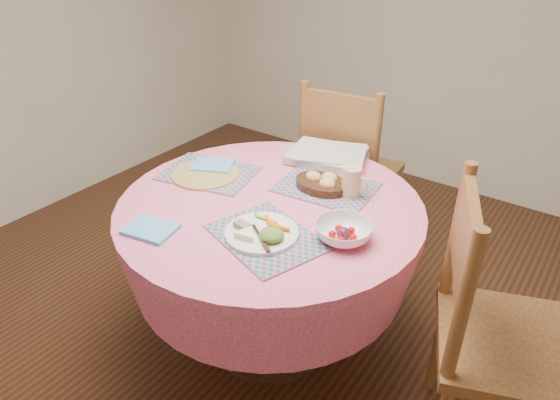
{
  "coord_description": "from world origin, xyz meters",
  "views": [
    {
      "loc": [
        1.05,
        -1.38,
        1.77
      ],
      "look_at": [
        0.05,
        0.0,
        0.78
      ],
      "focal_mm": 32.0,
      "sensor_mm": 36.0,
      "label": 1
    }
  ],
  "objects": [
    {
      "name": "latte_mug",
      "position": [
        0.24,
        0.24,
        0.82
      ],
      "size": [
        0.12,
        0.08,
        0.12
      ],
      "color": "#CAB78B",
      "rests_on": "placemat_back"
    },
    {
      "name": "dining_table",
      "position": [
        0.0,
        0.0,
        0.56
      ],
      "size": [
        1.24,
        1.24,
        0.75
      ],
      "color": "pink",
      "rests_on": "ground"
    },
    {
      "name": "fruit_bowl",
      "position": [
        0.37,
        -0.05,
        0.78
      ],
      "size": [
        0.24,
        0.24,
        0.06
      ],
      "rotation": [
        0.0,
        0.0,
        0.21
      ],
      "color": "white",
      "rests_on": "dining_table"
    },
    {
      "name": "napkin_far",
      "position": [
        -0.4,
        0.1,
        0.76
      ],
      "size": [
        0.22,
        0.21,
        0.01
      ],
      "primitive_type": "cube",
      "rotation": [
        0.0,
        0.0,
        0.48
      ],
      "color": "#5CAAEE",
      "rests_on": "placemat_left"
    },
    {
      "name": "wicker_trivet",
      "position": [
        -0.38,
        0.03,
        0.76
      ],
      "size": [
        0.3,
        0.3,
        0.01
      ],
      "primitive_type": "cylinder",
      "color": "tan",
      "rests_on": "dining_table"
    },
    {
      "name": "ground",
      "position": [
        0.0,
        0.0,
        0.0
      ],
      "size": [
        4.0,
        4.0,
        0.0
      ],
      "primitive_type": "plane",
      "color": "#331C0F",
      "rests_on": "ground"
    },
    {
      "name": "placemat_back",
      "position": [
        0.12,
        0.24,
        0.75
      ],
      "size": [
        0.43,
        0.34,
        0.01
      ],
      "primitive_type": "cube",
      "rotation": [
        0.0,
        0.0,
        0.1
      ],
      "color": "#147571",
      "rests_on": "dining_table"
    },
    {
      "name": "napkin_near",
      "position": [
        -0.23,
        -0.42,
        0.76
      ],
      "size": [
        0.2,
        0.17,
        0.01
      ],
      "primitive_type": "cube",
      "rotation": [
        0.0,
        0.0,
        0.19
      ],
      "color": "#5CAAEE",
      "rests_on": "dining_table"
    },
    {
      "name": "placemat_front",
      "position": [
        0.14,
        -0.21,
        0.75
      ],
      "size": [
        0.47,
        0.41,
        0.01
      ],
      "primitive_type": "cube",
      "rotation": [
        0.0,
        0.0,
        -0.32
      ],
      "color": "#147571",
      "rests_on": "dining_table"
    },
    {
      "name": "chair_back",
      "position": [
        -0.09,
        0.83,
        0.54
      ],
      "size": [
        0.53,
        0.51,
        1.04
      ],
      "rotation": [
        0.0,
        0.0,
        3.24
      ],
      "color": "brown",
      "rests_on": "ground"
    },
    {
      "name": "placemat_left",
      "position": [
        -0.38,
        0.05,
        0.75
      ],
      "size": [
        0.46,
        0.38,
        0.01
      ],
      "primitive_type": "cube",
      "rotation": [
        0.0,
        0.0,
        0.22
      ],
      "color": "#147571",
      "rests_on": "dining_table"
    },
    {
      "name": "dinner_plate",
      "position": [
        0.12,
        -0.21,
        0.77
      ],
      "size": [
        0.27,
        0.27,
        0.05
      ],
      "rotation": [
        0.0,
        0.0,
        -0.15
      ],
      "color": "white",
      "rests_on": "placemat_front"
    },
    {
      "name": "newspaper_stack",
      "position": [
        -0.02,
        0.48,
        0.78
      ],
      "size": [
        0.41,
        0.35,
        0.04
      ],
      "rotation": [
        0.0,
        0.0,
        0.22
      ],
      "color": "silver",
      "rests_on": "dining_table"
    },
    {
      "name": "bread_bowl",
      "position": [
        0.11,
        0.22,
        0.78
      ],
      "size": [
        0.23,
        0.23,
        0.08
      ],
      "color": "black",
      "rests_on": "placemat_back"
    },
    {
      "name": "chair_right",
      "position": [
        0.91,
        0.03,
        0.55
      ],
      "size": [
        0.62,
        0.63,
        1.06
      ],
      "rotation": [
        0.0,
        0.0,
        1.94
      ],
      "color": "brown",
      "rests_on": "ground"
    }
  ]
}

